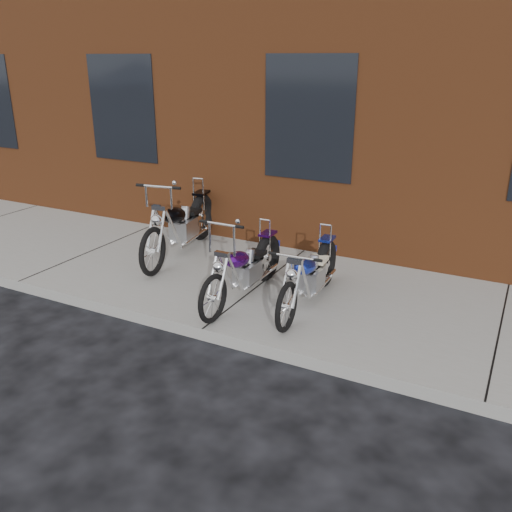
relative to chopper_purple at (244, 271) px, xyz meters
The scene contains 6 objects.
ground 1.11m from the chopper_purple, 90.79° to the right, with size 120.00×120.00×0.00m, color black.
sidewalk 0.68m from the chopper_purple, 91.50° to the left, with size 22.00×3.00×0.15m, color gray.
building_brick 7.83m from the chopper_purple, 90.11° to the left, with size 22.00×10.00×8.00m, color brown.
chopper_purple is the anchor object (origin of this frame).
chopper_blue 0.83m from the chopper_purple, 12.73° to the left, with size 0.49×2.02×0.88m.
chopper_third 1.91m from the chopper_purple, 149.28° to the left, with size 0.66×2.42×1.23m.
Camera 1 is at (3.07, -4.57, 3.05)m, focal length 38.00 mm.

